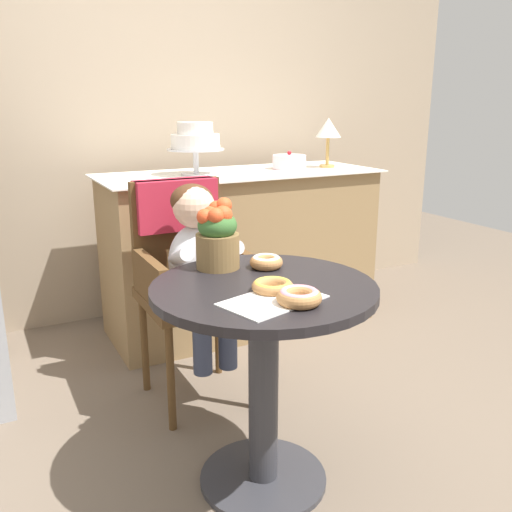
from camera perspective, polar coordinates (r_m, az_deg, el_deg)
ground_plane at (r=2.09m, az=0.73°, el=-22.03°), size 8.00×8.00×0.00m
back_wall at (r=3.40m, az=-14.68°, el=16.39°), size 4.80×0.10×2.70m
cafe_table at (r=1.82m, az=0.78°, el=-9.28°), size 0.72×0.72×0.72m
wicker_chair at (r=2.40m, az=-7.27°, el=0.14°), size 0.42×0.45×0.95m
seated_child at (r=2.25m, az=-5.92°, el=0.14°), size 0.27×0.32×0.73m
paper_napkin at (r=1.60m, az=1.75°, el=-4.59°), size 0.33×0.26×0.00m
donut_front at (r=1.58m, az=4.47°, el=-4.15°), size 0.13×0.13×0.04m
donut_mid at (r=1.68m, az=1.71°, el=-3.07°), size 0.13×0.13×0.03m
donut_side at (r=1.91m, az=1.07°, el=-0.55°), size 0.11×0.11×0.04m
flower_vase at (r=1.89m, az=-4.00°, el=2.16°), size 0.15×0.15×0.24m
display_counter at (r=3.17m, az=-1.54°, el=0.60°), size 1.56×0.62×0.90m
tiered_cake_stand at (r=2.96m, az=-6.27°, el=11.77°), size 0.30×0.30×0.27m
round_layer_cake at (r=3.24m, az=3.44°, el=9.65°), size 0.19×0.19×0.10m
table_lamp at (r=3.33m, az=7.45°, el=12.75°), size 0.15×0.15×0.28m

